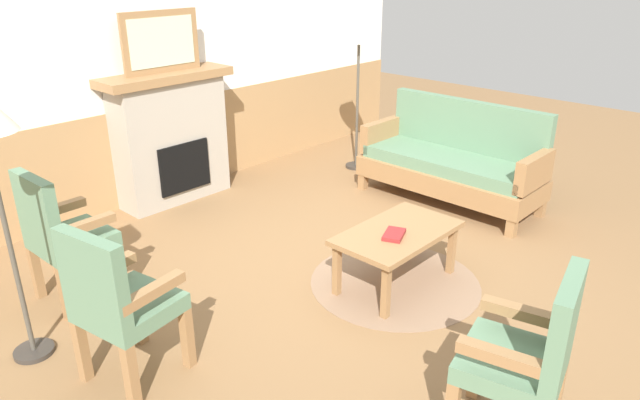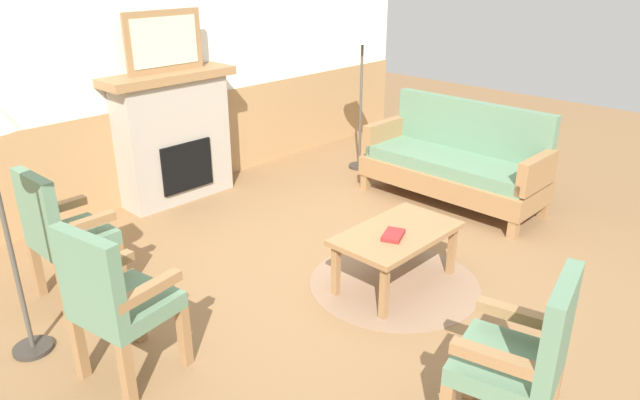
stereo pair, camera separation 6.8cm
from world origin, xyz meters
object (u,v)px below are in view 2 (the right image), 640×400
framed_picture (164,41)px  armchair_by_window_left (62,230)px  armchair_near_fireplace (115,298)px  armchair_front_left (524,355)px  floor_lamp_by_couch (363,40)px  couch (455,164)px  coffee_table (397,238)px  fireplace (174,136)px  book_on_table (393,235)px

framed_picture → armchair_by_window_left: (-1.61, -1.05, -1.02)m
armchair_near_fireplace → armchair_front_left: bearing=-59.6°
armchair_front_left → floor_lamp_by_couch: bearing=50.8°
couch → coffee_table: bearing=-161.6°
fireplace → framed_picture: 0.91m
fireplace → armchair_near_fireplace: fireplace is taller
fireplace → coffee_table: bearing=-86.5°
armchair_near_fireplace → armchair_front_left: 2.17m
fireplace → floor_lamp_by_couch: floor_lamp_by_couch is taller
floor_lamp_by_couch → framed_picture: bearing=159.6°
book_on_table → armchair_near_fireplace: bearing=163.7°
armchair_front_left → floor_lamp_by_couch: 4.31m
fireplace → framed_picture: size_ratio=1.62×
coffee_table → armchair_near_fireplace: 2.01m
fireplace → book_on_table: (0.06, -2.66, -0.20)m
couch → fireplace: bearing=132.0°
couch → armchair_by_window_left: bearing=163.7°
coffee_table → armchair_front_left: 1.62m
fireplace → armchair_front_left: bearing=-99.7°
fireplace → couch: fireplace is taller
armchair_by_window_left → armchair_front_left: size_ratio=1.00×
framed_picture → book_on_table: bearing=-88.7°
framed_picture → armchair_front_left: framed_picture is taller
coffee_table → book_on_table: bearing=-159.5°
framed_picture → coffee_table: 2.88m
armchair_front_left → floor_lamp_by_couch: (2.66, 3.26, 0.91)m
fireplace → armchair_by_window_left: fireplace is taller
couch → book_on_table: 1.90m
armchair_front_left → couch: bearing=37.3°
framed_picture → armchair_near_fireplace: (-1.78, -2.12, -1.02)m
couch → armchair_near_fireplace: (-3.64, -0.06, 0.14)m
fireplace → coffee_table: (0.16, -2.63, -0.27)m
book_on_table → armchair_front_left: 1.53m
framed_picture → floor_lamp_by_couch: size_ratio=0.48×
coffee_table → couch: bearing=18.4°
armchair_by_window_left → armchair_front_left: bearing=-72.6°
fireplace → armchair_near_fireplace: 2.78m
fireplace → floor_lamp_by_couch: bearing=-20.4°
fireplace → armchair_by_window_left: (-1.61, -1.05, -0.11)m
framed_picture → couch: size_ratio=0.44×
fireplace → framed_picture: bearing=90.0°
couch → coffee_table: size_ratio=1.88×
fireplace → armchair_front_left: size_ratio=1.33×
framed_picture → floor_lamp_by_couch: bearing=-20.4°
couch → floor_lamp_by_couch: floor_lamp_by_couch is taller
coffee_table → book_on_table: book_on_table is taller
framed_picture → coffee_table: framed_picture is taller
fireplace → book_on_table: fireplace is taller
couch → coffee_table: couch is taller
fireplace → armchair_front_left: fireplace is taller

